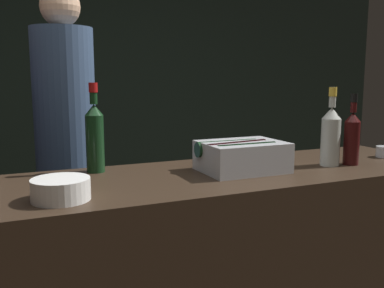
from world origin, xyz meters
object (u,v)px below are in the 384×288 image
at_px(ice_bin_with_bottles, 241,155).
at_px(person_in_hoodie, 66,139).
at_px(rose_wine_bottle, 331,134).
at_px(red_wine_bottle_black_foil, 352,136).
at_px(red_wine_bottle_burgundy, 95,135).
at_px(bowl_white, 61,189).

bearing_deg(ice_bin_with_bottles, person_in_hoodie, 122.79).
xyz_separation_m(rose_wine_bottle, person_in_hoodie, (-1.00, 0.96, -0.09)).
distance_m(ice_bin_with_bottles, person_in_hoodie, 1.07).
bearing_deg(red_wine_bottle_black_foil, red_wine_bottle_burgundy, 164.29).
relative_size(ice_bin_with_bottles, red_wine_bottle_burgundy, 0.95).
xyz_separation_m(bowl_white, red_wine_bottle_black_foil, (1.25, 0.07, 0.09)).
relative_size(red_wine_bottle_burgundy, person_in_hoodie, 0.20).
bearing_deg(person_in_hoodie, bowl_white, 110.47).
bearing_deg(rose_wine_bottle, person_in_hoodie, 136.22).
xyz_separation_m(ice_bin_with_bottles, red_wine_bottle_burgundy, (-0.55, 0.22, 0.08)).
height_order(ice_bin_with_bottles, bowl_white, ice_bin_with_bottles).
distance_m(red_wine_bottle_black_foil, red_wine_bottle_burgundy, 1.11).
relative_size(ice_bin_with_bottles, bowl_white, 1.88).
height_order(rose_wine_bottle, person_in_hoodie, person_in_hoodie).
bearing_deg(bowl_white, ice_bin_with_bottles, 11.18).
distance_m(ice_bin_with_bottles, red_wine_bottle_black_foil, 0.53).
height_order(ice_bin_with_bottles, red_wine_bottle_burgundy, red_wine_bottle_burgundy).
height_order(bowl_white, red_wine_bottle_burgundy, red_wine_bottle_burgundy).
height_order(bowl_white, person_in_hoodie, person_in_hoodie).
bearing_deg(red_wine_bottle_black_foil, person_in_hoodie, 138.31).
bearing_deg(rose_wine_bottle, red_wine_bottle_burgundy, 163.93).
bearing_deg(red_wine_bottle_black_foil, bowl_white, -176.86).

